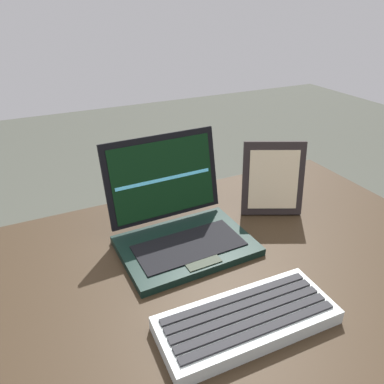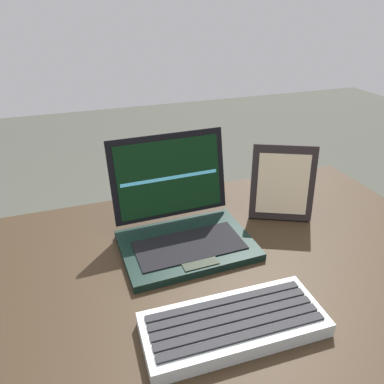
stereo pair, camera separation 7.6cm
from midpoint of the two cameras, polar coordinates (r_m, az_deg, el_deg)
desk at (r=0.84m, az=0.58°, el=-16.36°), size 1.31×0.71×0.73m
laptop_front at (r=0.86m, az=0.89°, el=-4.86°), size 0.30×0.26×0.23m
external_keyboard at (r=0.68m, az=9.81°, el=-19.51°), size 0.32×0.14×0.03m
photo_frame at (r=0.96m, az=15.98°, el=1.21°), size 0.16×0.11×0.19m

